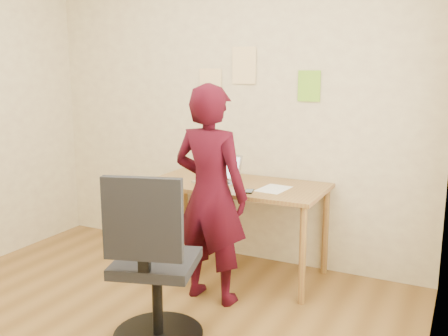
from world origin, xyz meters
The scene contains 10 objects.
room centered at (0.00, 0.00, 1.35)m, with size 3.58×3.58×2.78m.
desk centered at (0.25, 1.38, 0.65)m, with size 1.40×0.70×0.74m.
laptop centered at (0.11, 1.35, 0.79)m, with size 0.37×0.35×0.22m.
paper_sheet centered at (0.58, 1.34, 0.74)m, with size 0.20×0.28×0.00m, color white.
phone centered at (0.45, 1.17, 0.74)m, with size 0.09×0.14×0.01m.
wall_note_left centered at (-0.16, 1.74, 1.48)m, with size 0.21×0.00×0.30m, color #FBD696.
wall_note_mid centered at (0.15, 1.74, 1.65)m, with size 0.21×0.00×0.30m, color #FBD696.
wall_note_right centered at (0.71, 1.74, 1.49)m, with size 0.18×0.00×0.24m, color #80C72C.
office_chair centered at (0.27, 0.18, 0.45)m, with size 0.58×0.59×1.06m.
person centered at (0.29, 0.88, 0.77)m, with size 0.56×0.37×1.53m, color #350711.
Camera 1 is at (1.87, -2.09, 1.63)m, focal length 40.00 mm.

